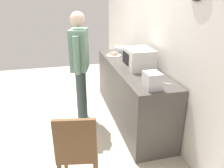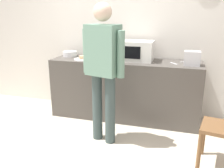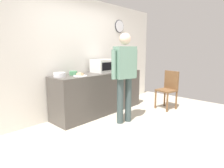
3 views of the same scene
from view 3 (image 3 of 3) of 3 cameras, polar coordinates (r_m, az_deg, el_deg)
name	(u,v)px [view 3 (image 3 of 3)]	position (r m, az deg, el deg)	size (l,w,h in m)	color
ground_plane	(134,131)	(3.57, 6.67, -13.83)	(6.00, 6.00, 0.00)	beige
back_wall	(79,57)	(4.40, -10.09, 8.16)	(5.40, 0.13, 2.60)	silver
kitchen_counter	(100,93)	(4.41, -3.75, -2.67)	(2.31, 0.62, 0.94)	#4C4742
microwave	(103,66)	(4.46, -2.77, 5.55)	(0.50, 0.39, 0.30)	silver
sandwich_plate	(80,75)	(3.81, -9.61, 2.61)	(0.28, 0.28, 0.06)	white
salad_bowl	(73,73)	(4.01, -11.64, 3.26)	(0.17, 0.17, 0.08)	#4C8E60
cereal_bowl	(59,75)	(3.81, -15.61, 2.73)	(0.23, 0.23, 0.09)	white
toaster	(129,66)	(4.98, 5.02, 5.45)	(0.22, 0.18, 0.20)	silver
fork_utensil	(121,70)	(4.83, 2.83, 4.18)	(0.17, 0.02, 0.01)	silver
spoon_utensil	(120,69)	(5.06, 2.30, 4.46)	(0.17, 0.02, 0.01)	silver
person_standing	(125,71)	(3.69, 3.84, 3.83)	(0.57, 0.34, 1.77)	#394949
wooden_chair	(168,88)	(4.89, 16.70, -1.13)	(0.47, 0.47, 0.94)	brown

